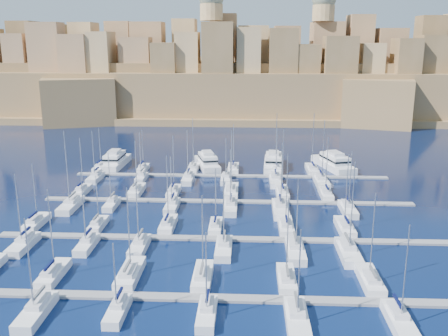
# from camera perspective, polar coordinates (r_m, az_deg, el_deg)

# --- Properties ---
(ground) EXTENTS (600.00, 600.00, 0.00)m
(ground) POSITION_cam_1_polar(r_m,az_deg,el_deg) (104.59, 0.11, -5.66)
(ground) COLOR black
(ground) RESTS_ON ground
(pontoon_near) EXTENTS (84.00, 2.00, 0.40)m
(pontoon_near) POSITION_cam_1_polar(r_m,az_deg,el_deg) (73.56, -1.17, -14.65)
(pontoon_near) COLOR slate
(pontoon_near) RESTS_ON ground
(pontoon_mid_near) EXTENTS (84.00, 2.00, 0.40)m
(pontoon_mid_near) POSITION_cam_1_polar(r_m,az_deg,el_deg) (93.35, -0.24, -8.08)
(pontoon_mid_near) COLOR slate
(pontoon_mid_near) RESTS_ON ground
(pontoon_mid_far) EXTENTS (84.00, 2.00, 0.40)m
(pontoon_mid_far) POSITION_cam_1_polar(r_m,az_deg,el_deg) (113.96, 0.35, -3.83)
(pontoon_mid_far) COLOR slate
(pontoon_mid_far) RESTS_ON ground
(pontoon_far) EXTENTS (84.00, 2.00, 0.40)m
(pontoon_far) POSITION_cam_1_polar(r_m,az_deg,el_deg) (135.01, 0.75, -0.90)
(pontoon_far) COLOR slate
(pontoon_far) RESTS_ON ground
(sailboat_1) EXTENTS (2.72, 9.07, 14.62)m
(sailboat_1) POSITION_cam_1_polar(r_m,az_deg,el_deg) (83.51, -18.92, -11.34)
(sailboat_1) COLOR white
(sailboat_1) RESTS_ON ground
(sailboat_2) EXTENTS (3.03, 10.11, 14.81)m
(sailboat_2) POSITION_cam_1_polar(r_m,az_deg,el_deg) (80.45, -10.70, -11.78)
(sailboat_2) COLOR white
(sailboat_2) RESTS_ON ground
(sailboat_3) EXTENTS (2.81, 9.38, 13.87)m
(sailboat_3) POSITION_cam_1_polar(r_m,az_deg,el_deg) (78.37, -2.46, -12.28)
(sailboat_3) COLOR white
(sailboat_3) RESTS_ON ground
(sailboat_4) EXTENTS (2.67, 8.89, 13.88)m
(sailboat_4) POSITION_cam_1_polar(r_m,az_deg,el_deg) (78.11, 7.15, -12.48)
(sailboat_4) COLOR white
(sailboat_4) RESTS_ON ground
(sailboat_5) EXTENTS (2.83, 9.42, 14.70)m
(sailboat_5) POSITION_cam_1_polar(r_m,az_deg,el_deg) (80.31, 16.36, -12.19)
(sailboat_5) COLOR white
(sailboat_5) RESTS_ON ground
(sailboat_7) EXTENTS (2.82, 9.41, 14.47)m
(sailboat_7) POSITION_cam_1_polar(r_m,az_deg,el_deg) (73.84, -20.67, -15.06)
(sailboat_7) COLOR white
(sailboat_7) RESTS_ON ground
(sailboat_8) EXTENTS (2.32, 7.73, 10.92)m
(sailboat_8) POSITION_cam_1_polar(r_m,az_deg,el_deg) (71.15, -12.03, -15.62)
(sailboat_8) COLOR white
(sailboat_8) RESTS_ON ground
(sailboat_9) EXTENTS (2.43, 8.10, 12.70)m
(sailboat_9) POSITION_cam_1_polar(r_m,az_deg,el_deg) (69.07, -1.97, -16.25)
(sailboat_9) COLOR white
(sailboat_9) RESTS_ON ground
(sailboat_10) EXTENTS (2.89, 9.63, 13.62)m
(sailboat_10) POSITION_cam_1_polar(r_m,az_deg,el_deg) (68.54, 8.32, -16.65)
(sailboat_10) COLOR white
(sailboat_10) RESTS_ON ground
(sailboat_11) EXTENTS (2.74, 9.13, 14.43)m
(sailboat_11) POSITION_cam_1_polar(r_m,az_deg,el_deg) (71.26, 19.39, -16.08)
(sailboat_11) COLOR white
(sailboat_11) RESTS_ON ground
(sailboat_12) EXTENTS (2.66, 8.87, 13.08)m
(sailboat_12) POSITION_cam_1_polar(r_m,az_deg,el_deg) (106.57, -20.66, -5.82)
(sailboat_12) COLOR white
(sailboat_12) RESTS_ON ground
(sailboat_13) EXTENTS (2.32, 7.74, 10.77)m
(sailboat_13) POSITION_cam_1_polar(r_m,az_deg,el_deg) (101.77, -14.19, -6.28)
(sailboat_13) COLOR white
(sailboat_13) RESTS_ON ground
(sailboat_14) EXTENTS (2.69, 8.98, 14.89)m
(sailboat_14) POSITION_cam_1_polar(r_m,az_deg,el_deg) (99.25, -6.42, -6.42)
(sailboat_14) COLOR white
(sailboat_14) RESTS_ON ground
(sailboat_15) EXTENTS (2.38, 7.93, 12.63)m
(sailboat_15) POSITION_cam_1_polar(r_m,az_deg,el_deg) (97.75, -0.97, -6.68)
(sailboat_15) COLOR white
(sailboat_15) RESTS_ON ground
(sailboat_16) EXTENTS (2.79, 9.31, 15.36)m
(sailboat_16) POSITION_cam_1_polar(r_m,az_deg,el_deg) (98.47, 7.08, -6.61)
(sailboat_16) COLOR white
(sailboat_16) RESTS_ON ground
(sailboat_17) EXTENTS (2.86, 9.54, 15.40)m
(sailboat_17) POSITION_cam_1_polar(r_m,az_deg,el_deg) (100.10, 13.65, -6.57)
(sailboat_17) COLOR white
(sailboat_17) RESTS_ON ground
(sailboat_18) EXTENTS (2.78, 9.27, 14.13)m
(sailboat_18) POSITION_cam_1_polar(r_m,az_deg,el_deg) (96.48, -21.94, -8.06)
(sailboat_18) COLOR white
(sailboat_18) RESTS_ON ground
(sailboat_19) EXTENTS (2.49, 8.30, 14.47)m
(sailboat_19) POSITION_cam_1_polar(r_m,az_deg,el_deg) (92.82, -15.39, -8.40)
(sailboat_19) COLOR white
(sailboat_19) RESTS_ON ground
(sailboat_20) EXTENTS (2.62, 8.74, 12.91)m
(sailboat_20) POSITION_cam_1_polar(r_m,az_deg,el_deg) (90.19, -9.63, -8.76)
(sailboat_20) COLOR white
(sailboat_20) RESTS_ON ground
(sailboat_21) EXTENTS (2.78, 9.28, 14.02)m
(sailboat_21) POSITION_cam_1_polar(r_m,az_deg,el_deg) (88.04, -0.03, -9.13)
(sailboat_21) COLOR white
(sailboat_21) RESTS_ON ground
(sailboat_22) EXTENTS (3.01, 10.05, 14.17)m
(sailboat_22) POSITION_cam_1_polar(r_m,az_deg,el_deg) (88.00, 8.15, -9.29)
(sailboat_22) COLOR white
(sailboat_22) RESTS_ON ground
(sailboat_23) EXTENTS (3.15, 10.50, 17.14)m
(sailboat_23) POSITION_cam_1_polar(r_m,az_deg,el_deg) (89.10, 14.02, -9.27)
(sailboat_23) COLOR white
(sailboat_23) RESTS_ON ground
(sailboat_24) EXTENTS (2.53, 8.42, 13.83)m
(sailboat_24) POSITION_cam_1_polar(r_m,az_deg,el_deg) (125.04, -15.87, -2.47)
(sailboat_24) COLOR white
(sailboat_24) RESTS_ON ground
(sailboat_25) EXTENTS (2.83, 9.43, 13.14)m
(sailboat_25) POSITION_cam_1_polar(r_m,az_deg,el_deg) (121.99, -9.97, -2.55)
(sailboat_25) COLOR white
(sailboat_25) RESTS_ON ground
(sailboat_26) EXTENTS (2.64, 8.80, 14.51)m
(sailboat_26) POSITION_cam_1_polar(r_m,az_deg,el_deg) (120.03, -5.76, -2.68)
(sailboat_26) COLOR white
(sailboat_26) RESTS_ON ground
(sailboat_27) EXTENTS (3.22, 10.73, 15.63)m
(sailboat_27) POSITION_cam_1_polar(r_m,az_deg,el_deg) (119.69, 0.83, -2.64)
(sailboat_27) COLOR white
(sailboat_27) RESTS_ON ground
(sailboat_28) EXTENTS (2.91, 9.70, 16.14)m
(sailboat_28) POSITION_cam_1_polar(r_m,az_deg,el_deg) (119.44, 6.66, -2.78)
(sailboat_28) COLOR white
(sailboat_28) RESTS_ON ground
(sailboat_29) EXTENTS (2.64, 8.81, 14.56)m
(sailboat_29) POSITION_cam_1_polar(r_m,az_deg,el_deg) (120.18, 11.55, -2.88)
(sailboat_29) COLOR white
(sailboat_29) RESTS_ON ground
(sailboat_30) EXTENTS (3.10, 10.32, 17.72)m
(sailboat_30) POSITION_cam_1_polar(r_m,az_deg,el_deg) (114.68, -17.11, -4.07)
(sailboat_30) COLOR white
(sailboat_30) RESTS_ON ground
(sailboat_31) EXTENTS (2.32, 7.75, 12.77)m
(sailboat_31) POSITION_cam_1_polar(r_m,az_deg,el_deg) (113.20, -12.70, -4.05)
(sailboat_31) COLOR white
(sailboat_31) RESTS_ON ground
(sailboat_32) EXTENTS (2.61, 8.69, 12.20)m
(sailboat_32) POSITION_cam_1_polar(r_m,az_deg,el_deg) (109.97, -5.95, -4.32)
(sailboat_32) COLOR white
(sailboat_32) RESTS_ON ground
(sailboat_33) EXTENTS (2.82, 9.40, 13.99)m
(sailboat_33) POSITION_cam_1_polar(r_m,az_deg,el_deg) (108.46, 0.75, -4.49)
(sailboat_33) COLOR white
(sailboat_33) RESTS_ON ground
(sailboat_34) EXTENTS (3.29, 10.96, 15.69)m
(sailboat_34) POSITION_cam_1_polar(r_m,az_deg,el_deg) (107.91, 6.47, -4.67)
(sailboat_34) COLOR white
(sailboat_34) RESTS_ON ground
(sailboat_35) EXTENTS (2.84, 9.47, 13.94)m
(sailboat_35) POSITION_cam_1_polar(r_m,az_deg,el_deg) (110.51, 13.97, -4.57)
(sailboat_35) COLOR white
(sailboat_35) RESTS_ON ground
(sailboat_36) EXTENTS (2.60, 8.67, 12.31)m
(sailboat_36) POSITION_cam_1_polar(r_m,az_deg,el_deg) (145.95, -13.94, 0.06)
(sailboat_36) COLOR white
(sailboat_36) RESTS_ON ground
(sailboat_37) EXTENTS (2.38, 7.92, 11.99)m
(sailboat_37) POSITION_cam_1_polar(r_m,az_deg,el_deg) (142.57, -9.24, -0.04)
(sailboat_37) COLOR white
(sailboat_37) RESTS_ON ground
(sailboat_38) EXTENTS (2.74, 9.13, 15.34)m
(sailboat_38) POSITION_cam_1_polar(r_m,az_deg,el_deg) (140.89, -3.55, -0.04)
(sailboat_38) COLOR white
(sailboat_38) RESTS_ON ground
(sailboat_39) EXTENTS (2.94, 9.81, 13.55)m
(sailboat_39) POSITION_cam_1_polar(r_m,az_deg,el_deg) (140.43, 1.07, -0.06)
(sailboat_39) COLOR white
(sailboat_39) RESTS_ON ground
(sailboat_40) EXTENTS (3.17, 10.57, 16.75)m
(sailboat_40) POSITION_cam_1_polar(r_m,az_deg,el_deg) (140.95, 5.93, -0.07)
(sailboat_40) COLOR white
(sailboat_40) RESTS_ON ground
(sailboat_41) EXTENTS (3.04, 10.12, 16.77)m
(sailboat_41) POSITION_cam_1_polar(r_m,az_deg,el_deg) (141.67, 10.03, -0.14)
(sailboat_41) COLOR white
(sailboat_41) RESTS_ON ground
(sailboat_42) EXTENTS (2.71, 9.03, 13.62)m
(sailboat_42) POSITION_cam_1_polar(r_m,az_deg,el_deg) (135.62, -14.47, -1.06)
(sailboat_42) COLOR white
(sailboat_42) RESTS_ON ground
(sailboat_43) EXTENTS (2.28, 7.62, 13.22)m
(sailboat_43) POSITION_cam_1_polar(r_m,az_deg,el_deg) (133.21, -9.40, -1.08)
(sailboat_43) COLOR white
(sailboat_43) RESTS_ON ground
(sailboat_44) EXTENTS (2.72, 9.06, 13.99)m
(sailboat_44) POSITION_cam_1_polar(r_m,az_deg,el_deg) (130.48, -4.12, -1.24)
(sailboat_44) COLOR white
(sailboat_44) RESTS_ON ground
(sailboat_45) EXTENTS (2.50, 8.33, 12.05)m
(sailboat_45) POSITION_cam_1_polar(r_m,az_deg,el_deg) (130.04, 0.22, -1.26)
(sailboat_45) COLOR white
(sailboat_45) RESTS_ON ground
(sailboat_46) EXTENTS (3.13, 10.44, 14.87)m
(sailboat_46) POSITION_cam_1_polar(r_m,az_deg,el_deg) (129.11, 5.93, -1.44)
(sailboat_46) COLOR white
(sailboat_46) RESTS_ON ground
(sailboat_47) EXTENTS (3.22, 10.75, 17.02)m
(sailboat_47) POSITION_cam_1_polar(r_m,az_deg,el_deg) (130.14, 11.06, -1.50)
(sailboat_47) COLOR white
(sailboat_47) RESTS_ON ground
(motor_yacht_a) EXTENTS (5.46, 16.99, 5.25)m
(motor_yacht_a) POSITION_cam_1_polar(r_m,az_deg,el_deg) (148.94, -12.33, 0.83)
(motor_yacht_a) COLOR white
(motor_yacht_a) RESTS_ON ground
(motor_yacht_b) EXTENTS (8.92, 16.82, 5.25)m
(motor_yacht_b) POSITION_cam_1_polar(r_m,az_deg,el_deg) (143.96, -1.91, 0.70)
(motor_yacht_b) COLOR white
(motor_yacht_b) RESTS_ON ground
(motor_yacht_c) EXTENTS (6.13, 17.63, 5.25)m
(motor_yacht_c) POSITION_cam_1_polar(r_m,az_deg,el_deg) (144.27, 5.67, 0.66)
(motor_yacht_c) COLOR white
(motor_yacht_c) RESTS_ON ground
(motor_yacht_d) EXTENTS (10.73, 19.67, 5.25)m
(motor_yacht_d) POSITION_cam_1_polar(r_m,az_deg,el_deg) (146.88, 12.43, 0.64)
(motor_yacht_d) COLOR white
(motor_yacht_d) RESTS_ON ground
(fortified_city) EXTENTS (460.00, 108.95, 59.52)m
(fortified_city) POSITION_cam_1_polar(r_m,az_deg,el_deg) (254.29, 1.73, 9.68)
(fortified_city) COLOR brown
(fortified_city) RESTS_ON ground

